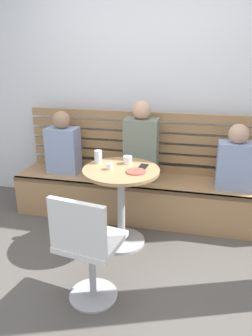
# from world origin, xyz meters

# --- Properties ---
(ground) EXTENTS (8.00, 8.00, 0.00)m
(ground) POSITION_xyz_m (0.00, 0.00, 0.00)
(ground) COLOR #514C47
(back_wall) EXTENTS (5.20, 0.10, 2.90)m
(back_wall) POSITION_xyz_m (0.00, 1.64, 1.45)
(back_wall) COLOR silver
(back_wall) RESTS_ON ground
(booth_bench) EXTENTS (2.70, 0.52, 0.44)m
(booth_bench) POSITION_xyz_m (0.00, 1.20, 0.22)
(booth_bench) COLOR #A87C51
(booth_bench) RESTS_ON ground
(booth_backrest) EXTENTS (2.65, 0.04, 0.67)m
(booth_backrest) POSITION_xyz_m (0.00, 1.44, 0.78)
(booth_backrest) COLOR #9A7249
(booth_backrest) RESTS_ON booth_bench
(cafe_table) EXTENTS (0.68, 0.68, 0.74)m
(cafe_table) POSITION_xyz_m (-0.09, 0.66, 0.52)
(cafe_table) COLOR #ADADB2
(cafe_table) RESTS_ON ground
(white_chair) EXTENTS (0.46, 0.46, 0.85)m
(white_chair) POSITION_xyz_m (-0.13, -0.16, 0.46)
(white_chair) COLOR #ADADB2
(white_chair) RESTS_ON ground
(person_adult) EXTENTS (0.34, 0.22, 0.82)m
(person_adult) POSITION_xyz_m (-0.01, 1.22, 0.81)
(person_adult) COLOR slate
(person_adult) RESTS_ON booth_bench
(person_child_left) EXTENTS (0.34, 0.22, 0.64)m
(person_child_left) POSITION_xyz_m (0.92, 1.17, 0.72)
(person_child_left) COLOR #8C9EC6
(person_child_left) RESTS_ON booth_bench
(person_child_middle) EXTENTS (0.34, 0.22, 0.68)m
(person_child_middle) POSITION_xyz_m (-0.88, 1.22, 0.74)
(person_child_middle) COLOR #8C9EC6
(person_child_middle) RESTS_ON booth_bench
(cup_espresso_small) EXTENTS (0.06, 0.06, 0.05)m
(cup_espresso_small) POSITION_xyz_m (-0.18, 0.62, 0.77)
(cup_espresso_small) COLOR silver
(cup_espresso_small) RESTS_ON cafe_table
(cup_ceramic_white) EXTENTS (0.08, 0.08, 0.07)m
(cup_ceramic_white) POSITION_xyz_m (-0.06, 0.81, 0.78)
(cup_ceramic_white) COLOR white
(cup_ceramic_white) RESTS_ON cafe_table
(cup_glass_tall) EXTENTS (0.07, 0.07, 0.12)m
(cup_glass_tall) POSITION_xyz_m (-0.33, 0.76, 0.80)
(cup_glass_tall) COLOR silver
(cup_glass_tall) RESTS_ON cafe_table
(plate_small) EXTENTS (0.17, 0.17, 0.01)m
(plate_small) POSITION_xyz_m (0.06, 0.60, 0.75)
(plate_small) COLOR #DB4C42
(plate_small) RESTS_ON cafe_table
(phone_on_table) EXTENTS (0.08, 0.15, 0.01)m
(phone_on_table) POSITION_xyz_m (0.09, 0.75, 0.74)
(phone_on_table) COLOR black
(phone_on_table) RESTS_ON cafe_table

